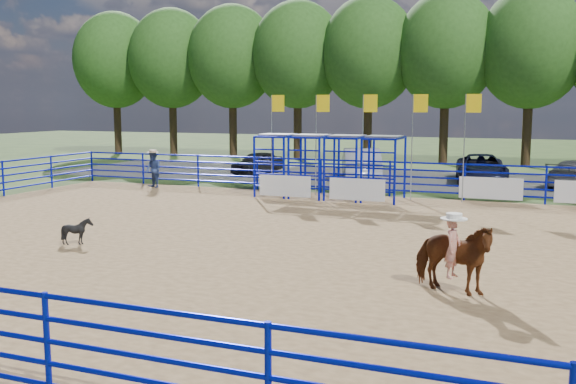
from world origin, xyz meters
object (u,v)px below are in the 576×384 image
at_px(calf, 77,231).
at_px(spectator_cowboy, 153,169).
at_px(car_b, 361,164).
at_px(horse_and_rider, 453,253).
at_px(car_a, 257,163).
at_px(car_c, 481,168).

distance_m(calf, spectator_cowboy, 12.09).
bearing_deg(car_b, calf, 60.40).
bearing_deg(horse_and_rider, car_a, 123.66).
distance_m(car_a, car_b, 6.21).
bearing_deg(horse_and_rider, car_c, 92.92).
xyz_separation_m(calf, car_b, (3.34, 17.35, 0.44)).
relative_size(car_a, car_c, 0.73).
bearing_deg(car_a, spectator_cowboy, -94.04).
height_order(horse_and_rider, car_b, horse_and_rider).
bearing_deg(spectator_cowboy, calf, -66.76).
xyz_separation_m(car_a, car_c, (11.84, 0.35, 0.07)).
relative_size(horse_and_rider, calf, 3.02).
bearing_deg(car_c, spectator_cowboy, -159.14).
xyz_separation_m(horse_and_rider, car_c, (-1.00, 19.64, -0.14)).
xyz_separation_m(spectator_cowboy, car_a, (1.99, 7.26, -0.26)).
bearing_deg(car_c, car_b, -174.60).
xyz_separation_m(calf, car_a, (-2.78, 18.36, 0.23)).
relative_size(car_a, car_b, 0.72).
bearing_deg(car_a, calf, -70.13).
bearing_deg(spectator_cowboy, car_b, 37.64).
bearing_deg(spectator_cowboy, car_c, 28.84).
relative_size(spectator_cowboy, car_a, 0.48).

